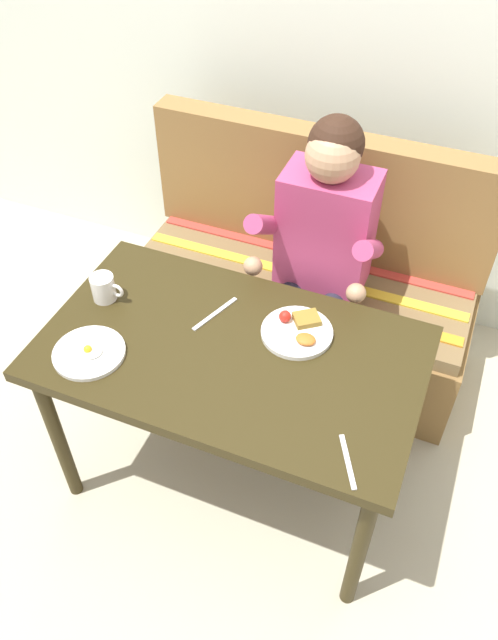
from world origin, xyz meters
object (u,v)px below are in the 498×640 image
Objects in this scene: fork at (348,462)px; knife at (215,314)px; table at (231,366)px; plate_breakfast at (298,330)px; person at (320,246)px; plate_eggs at (89,352)px; coffee_mug at (104,287)px; couch at (302,292)px.

knife is (-0.56, 0.38, 0.00)m from fork.
plate_breakfast is (0.17, 0.14, 0.09)m from table.
person is 5.26× the size of plate_breakfast.
plate_breakfast reaches higher than knife.
knife is (-0.28, -0.02, -0.01)m from plate_breakfast.
knife is at bearing 118.31° from fork.
plate_eggs is at bearing -154.80° from table.
coffee_mug is 0.99m from fork.
plate_eggs is (-0.40, -0.19, 0.09)m from table.
plate_eggs is (-0.40, -0.95, 0.41)m from couch.
plate_eggs is (-0.50, -0.78, -0.00)m from person.
knife is (0.37, 0.07, -0.05)m from coffee_mug.
couch reaches higher than plate_eggs.
plate_eggs is (-0.57, -0.33, -0.00)m from plate_breakfast.
table is at bearing -139.80° from plate_breakfast.
couch reaches higher than plate_breakfast.
fork is at bearing -66.19° from couch.
fork is at bearing -4.81° from plate_eggs.
knife is (-0.11, 0.12, 0.08)m from table.
plate_breakfast is at bearing -74.64° from couch.
plate_eggs is 1.91× the size of coffee_mug.
coffee_mug is at bearing -124.34° from couch.
plate_eggs reaches higher than knife.
plate_eggs is 1.32× the size of fork.
fork is (0.45, -1.02, 0.40)m from couch.
person is 0.51m from knife.
table is 0.45m from plate_eggs.
fork is (0.85, -0.07, -0.01)m from plate_eggs.
fork is at bearing -67.67° from person.
couch is 1.19× the size of person.
coffee_mug is at bearing 134.00° from fork.
plate_breakfast is 1.95× the size of coffee_mug.
person reaches higher than plate_breakfast.
plate_eggs is at bearing -149.76° from plate_breakfast.
knife is (0.29, 0.31, -0.01)m from plate_eggs.
coffee_mug reaches higher than knife.
plate_breakfast reaches higher than plate_eggs.
plate_eggs reaches higher than fork.
fork is at bearing -14.33° from knife.
couch is at bearing 120.53° from person.
coffee_mug is at bearing -137.71° from person.
table is 0.83m from couch.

